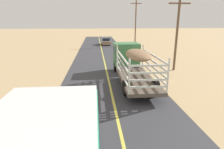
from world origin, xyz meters
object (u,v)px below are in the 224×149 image
livestock_truck (130,58)px  power_pole_mid (177,32)px  car_far (106,41)px  power_pole_far (136,22)px

livestock_truck → power_pole_mid: power_pole_mid is taller
livestock_truck → car_far: bearing=92.0°
livestock_truck → car_far: 24.40m
power_pole_far → power_pole_mid: bearing=-90.0°
power_pole_mid → power_pole_far: 20.73m
power_pole_mid → power_pole_far: (-0.00, 20.71, 0.82)m
power_pole_mid → car_far: bearing=105.3°
livestock_truck → power_pole_far: bearing=77.2°
livestock_truck → power_pole_mid: 6.04m
livestock_truck → power_pole_far: (5.20, 22.88, 2.98)m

